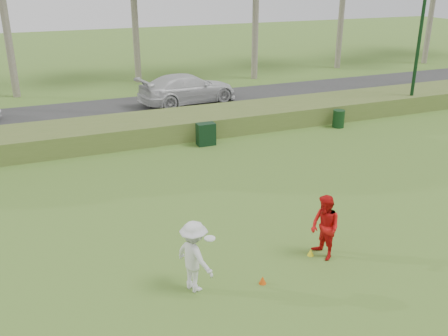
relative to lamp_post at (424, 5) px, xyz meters
name	(u,v)px	position (x,y,z in m)	size (l,w,h in m)	color
ground	(282,265)	(-14.00, -11.00, -5.59)	(120.00, 120.00, 0.00)	#416B23
reed_strip	(159,127)	(-14.00, 1.00, -5.14)	(80.00, 3.00, 0.90)	#4D6428
park_road	(135,110)	(-14.00, 6.00, -5.56)	(80.00, 6.00, 0.06)	#2D2D2D
lamp_post	(424,5)	(0.00, 0.00, 0.00)	(0.70, 0.70, 8.18)	black
player_white	(194,256)	(-16.46, -11.11, -4.68)	(1.06, 1.34, 1.82)	silver
player_red	(325,227)	(-12.77, -11.05, -4.70)	(0.87, 0.68, 1.79)	red
cone_orange	(263,280)	(-14.84, -11.55, -5.49)	(0.19, 0.19, 0.21)	#D94B0B
cone_yellow	(311,252)	(-13.04, -10.87, -5.49)	(0.18, 0.18, 0.20)	yellow
utility_cabinet	(206,134)	(-12.41, -1.05, -5.09)	(0.80, 0.50, 1.00)	black
trash_bin	(339,119)	(-5.39, -1.01, -5.16)	(0.58, 0.58, 0.86)	black
car_right	(188,89)	(-10.80, 6.26, -4.69)	(2.36, 5.80, 1.68)	silver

